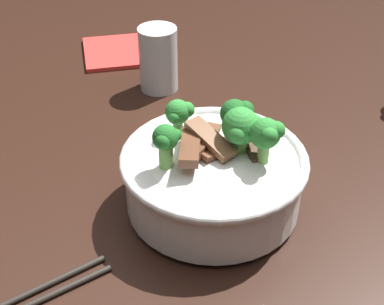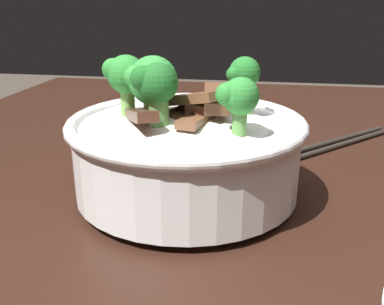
{
  "view_description": "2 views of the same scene",
  "coord_description": "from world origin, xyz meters",
  "px_view_note": "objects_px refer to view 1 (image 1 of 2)",
  "views": [
    {
      "loc": [
        0.63,
        0.18,
        1.25
      ],
      "look_at": [
        0.06,
        0.07,
        0.82
      ],
      "focal_mm": 51.22,
      "sensor_mm": 36.0,
      "label": 1
    },
    {
      "loc": [
        -0.28,
        0.04,
        0.97
      ],
      "look_at": [
        0.13,
        0.11,
        0.82
      ],
      "focal_mm": 40.7,
      "sensor_mm": 36.0,
      "label": 2
    }
  ],
  "objects_px": {
    "chopsticks_pair": "(17,305)",
    "rice_bowl": "(214,172)",
    "drinking_glass": "(158,63)",
    "folded_napkin": "(121,51)"
  },
  "relations": [
    {
      "from": "chopsticks_pair",
      "to": "rice_bowl",
      "type": "bearing_deg",
      "value": 137.86
    },
    {
      "from": "drinking_glass",
      "to": "chopsticks_pair",
      "type": "bearing_deg",
      "value": -4.27
    },
    {
      "from": "folded_napkin",
      "to": "chopsticks_pair",
      "type": "bearing_deg",
      "value": 6.56
    },
    {
      "from": "rice_bowl",
      "to": "chopsticks_pair",
      "type": "height_order",
      "value": "rice_bowl"
    },
    {
      "from": "drinking_glass",
      "to": "folded_napkin",
      "type": "bearing_deg",
      "value": -138.32
    },
    {
      "from": "drinking_glass",
      "to": "folded_napkin",
      "type": "xyz_separation_m",
      "value": [
        -0.12,
        -0.11,
        -0.04
      ]
    },
    {
      "from": "rice_bowl",
      "to": "chopsticks_pair",
      "type": "xyz_separation_m",
      "value": [
        0.19,
        -0.18,
        -0.05
      ]
    },
    {
      "from": "rice_bowl",
      "to": "drinking_glass",
      "type": "distance_m",
      "value": 0.32
    },
    {
      "from": "rice_bowl",
      "to": "drinking_glass",
      "type": "relative_size",
      "value": 2.08
    },
    {
      "from": "rice_bowl",
      "to": "folded_napkin",
      "type": "distance_m",
      "value": 0.48
    }
  ]
}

